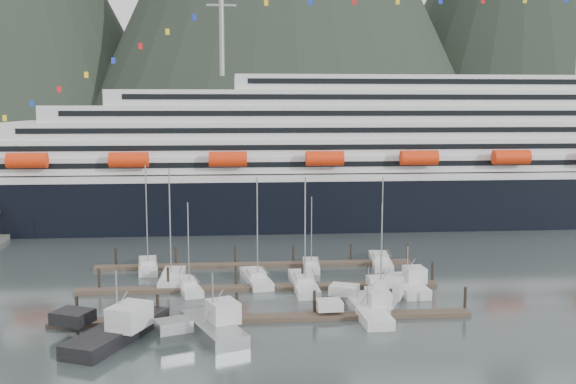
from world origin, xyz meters
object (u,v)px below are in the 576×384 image
cruise_ship (413,164)px  trawler_e (406,284)px  sailboat_c (256,279)px  trawler_c (367,308)px  sailboat_h (381,302)px  trawler_d (379,298)px  sailboat_e (148,266)px  sailboat_a (172,279)px  sailboat_b (188,287)px  sailboat_f (311,266)px  trawler_a (116,330)px  sailboat_g (381,261)px  trawler_b (212,326)px  sailboat_d (304,284)px

cruise_ship → trawler_e: cruise_ship is taller
sailboat_c → trawler_c: 20.04m
sailboat_c → trawler_e: bearing=-115.6°
sailboat_h → trawler_d: size_ratio=1.07×
trawler_c → sailboat_e: bearing=46.0°
sailboat_e → trawler_d: size_ratio=1.31×
cruise_ship → sailboat_h: size_ratio=15.85×
sailboat_a → trawler_c: bearing=-124.3°
cruise_ship → sailboat_e: 65.51m
trawler_d → cruise_ship: bearing=3.8°
sailboat_c → sailboat_h: 19.23m
sailboat_a → sailboat_b: (2.44, -4.28, -0.06)m
sailboat_f → trawler_a: bearing=145.3°
trawler_e → cruise_ship: bearing=-19.4°
cruise_ship → sailboat_e: (-51.04, -39.39, -11.59)m
sailboat_b → sailboat_f: 20.46m
sailboat_a → sailboat_f: 21.03m
cruise_ship → trawler_e: (-15.55, -54.06, -11.19)m
sailboat_e → trawler_c: 37.39m
sailboat_g → sailboat_a: bearing=111.0°
sailboat_e → trawler_b: bearing=-168.2°
sailboat_a → sailboat_c: size_ratio=1.08×
cruise_ship → sailboat_a: cruise_ship is taller
sailboat_e → trawler_e: size_ratio=1.59×
sailboat_d → trawler_e: bearing=-101.9°
sailboat_f → sailboat_g: 11.19m
sailboat_d → sailboat_g: sailboat_d is taller
sailboat_f → sailboat_h: bearing=-156.7°
cruise_ship → sailboat_h: 64.85m
trawler_d → sailboat_d: bearing=65.4°
trawler_b → trawler_d: size_ratio=0.96×
sailboat_c → trawler_b: bearing=156.4°
sailboat_h → trawler_a: (-30.33, -9.31, 0.57)m
trawler_d → sailboat_a: bearing=85.4°
sailboat_a → trawler_c: (23.92, -17.00, 0.36)m
sailboat_g → sailboat_f: bearing=106.5°
sailboat_c → trawler_b: size_ratio=1.27×
trawler_d → sailboat_e: bearing=77.9°
sailboat_d → trawler_b: 21.47m
sailboat_f → trawler_d: 20.33m
sailboat_b → sailboat_f: (17.73, 10.21, -0.01)m
trawler_e → sailboat_d: bearing=75.8°
sailboat_b → trawler_e: size_ratio=1.20×
sailboat_g → trawler_d: size_ratio=1.14×
sailboat_d → sailboat_g: (13.30, 12.26, -0.01)m
sailboat_c → sailboat_f: sailboat_c is taller
sailboat_d → sailboat_b: bearing=88.3°
cruise_ship → trawler_e: 57.36m
trawler_b → trawler_d: trawler_b is taller
sailboat_g → trawler_c: (-7.29, -24.79, 0.39)m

